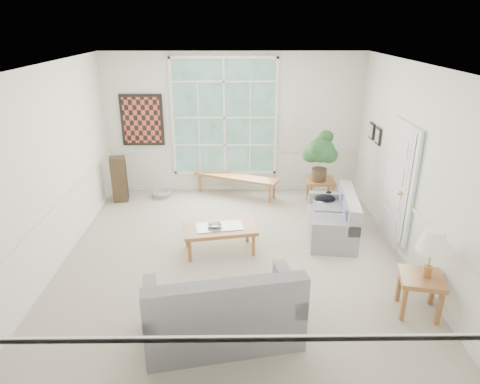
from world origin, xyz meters
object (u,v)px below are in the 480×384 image
loveseat_front (222,301)px  coffee_table (220,239)px  side_table (419,294)px  loveseat_right (332,215)px  end_table (320,192)px

loveseat_front → coffee_table: 2.08m
coffee_table → loveseat_front: bearing=-97.3°
side_table → loveseat_front: bearing=-170.7°
loveseat_right → side_table: size_ratio=2.73×
end_table → side_table: end_table is taller
end_table → loveseat_front: bearing=-115.7°
loveseat_front → coffee_table: bearing=82.0°
coffee_table → end_table: size_ratio=2.15×
loveseat_front → end_table: 4.43m
loveseat_right → end_table: (0.06, 1.41, -0.13)m
loveseat_right → end_table: 1.42m
loveseat_right → side_table: 2.27m
end_table → side_table: (0.62, -3.57, -0.00)m
coffee_table → loveseat_right: bearing=4.9°
loveseat_front → side_table: bearing=-1.4°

